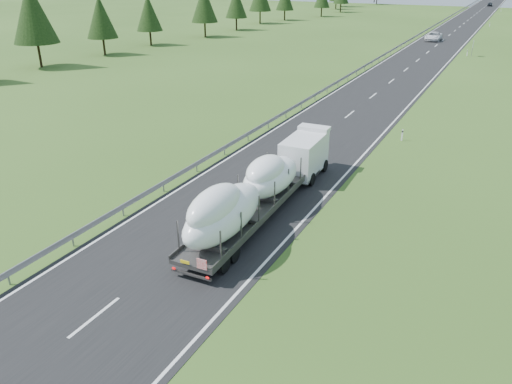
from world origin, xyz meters
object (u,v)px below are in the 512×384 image
at_px(highway_sign, 473,45).
at_px(distant_car_dark, 490,4).
at_px(distant_van, 434,36).
at_px(boat_truck, 259,186).

relative_size(highway_sign, distant_car_dark, 0.64).
distance_m(highway_sign, distant_car_dark, 125.60).
height_order(distant_van, distant_car_dark, distant_van).
relative_size(highway_sign, boat_truck, 0.15).
bearing_deg(boat_truck, distant_van, 92.47).
distance_m(highway_sign, boat_truck, 68.51).
height_order(highway_sign, distant_car_dark, highway_sign).
bearing_deg(distant_van, boat_truck, -87.75).
distance_m(boat_truck, distant_van, 85.38).
bearing_deg(distant_car_dark, boat_truck, -91.02).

